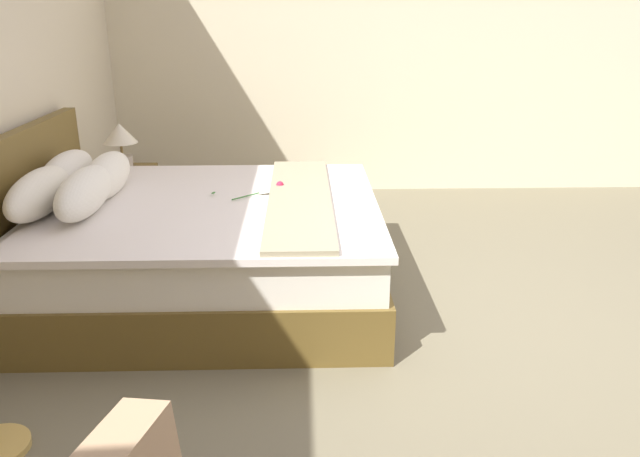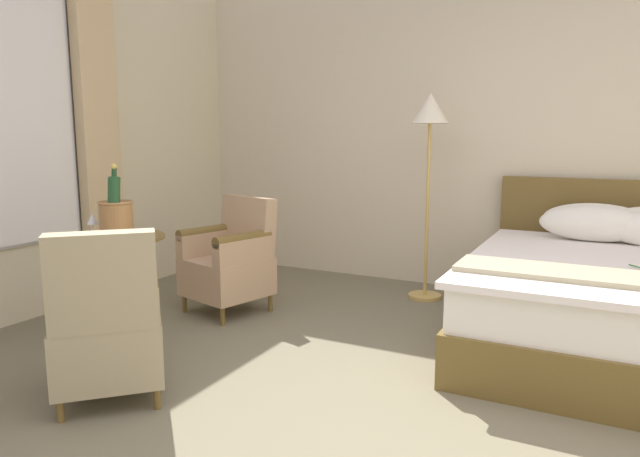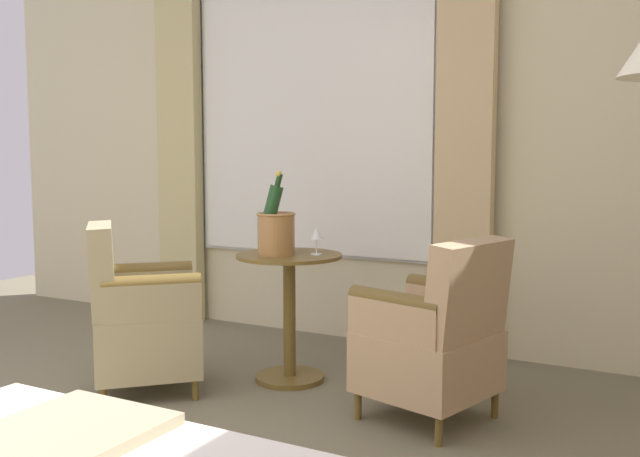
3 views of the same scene
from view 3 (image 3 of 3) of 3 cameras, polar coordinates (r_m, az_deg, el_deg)
name	(u,v)px [view 3 (image 3 of 3)]	position (r m, az deg, el deg)	size (l,w,h in m)	color
wall_window_side	(317,121)	(5.13, -0.26, 8.62)	(0.27, 5.89, 3.07)	beige
side_table_round	(289,308)	(4.09, -2.46, -6.35)	(0.60, 0.60, 0.73)	brown
champagne_bucket	(276,229)	(4.00, -3.57, -0.01)	(0.22, 0.22, 0.47)	#A17140
wine_glass_near_bucket	(316,235)	(3.99, -0.29, -0.52)	(0.08, 0.08, 0.15)	white
wine_glass_near_edge	(288,232)	(4.17, -2.54, -0.30)	(0.07, 0.07, 0.15)	white
armchair_by_window	(435,339)	(3.52, 9.17, -8.69)	(0.69, 0.71, 0.90)	brown
armchair_facing_bed	(139,319)	(4.02, -14.29, -7.02)	(0.77, 0.77, 0.93)	brown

